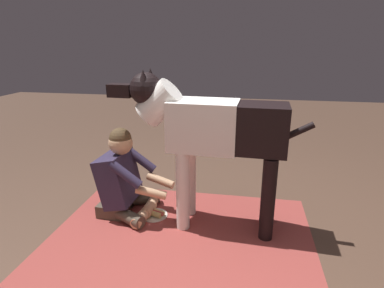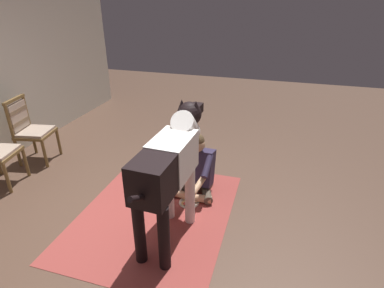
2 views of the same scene
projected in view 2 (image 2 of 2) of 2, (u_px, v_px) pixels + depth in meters
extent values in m
plane|color=brown|center=(140.00, 225.00, 3.43)|extent=(13.87, 13.87, 0.00)
cube|color=#963B36|center=(155.00, 213.00, 3.60)|extent=(2.11, 1.68, 0.01)
cylinder|color=brown|center=(26.00, 163.00, 4.27)|extent=(0.04, 0.04, 0.42)
cylinder|color=brown|center=(7.00, 179.00, 3.90)|extent=(0.04, 0.04, 0.42)
cylinder|color=brown|center=(59.00, 142.00, 4.87)|extent=(0.04, 0.04, 0.42)
cylinder|color=brown|center=(45.00, 154.00, 4.49)|extent=(0.04, 0.04, 0.42)
cylinder|color=brown|center=(34.00, 141.00, 4.90)|extent=(0.04, 0.04, 0.42)
cylinder|color=brown|center=(18.00, 153.00, 4.53)|extent=(0.04, 0.04, 0.42)
cube|color=brown|center=(36.00, 134.00, 4.60)|extent=(0.54, 0.54, 0.04)
cube|color=tan|center=(35.00, 131.00, 4.58)|extent=(0.50, 0.50, 0.04)
cylinder|color=brown|center=(26.00, 111.00, 4.68)|extent=(0.04, 0.04, 0.52)
cylinder|color=brown|center=(9.00, 121.00, 4.31)|extent=(0.04, 0.04, 0.52)
cube|color=brown|center=(14.00, 100.00, 4.39)|extent=(0.46, 0.13, 0.04)
cube|color=tan|center=(18.00, 116.00, 4.50)|extent=(0.38, 0.12, 0.40)
cube|color=#7D654A|center=(17.00, 110.00, 4.46)|extent=(0.39, 0.13, 0.06)
cube|color=#7D654A|center=(20.00, 122.00, 4.54)|extent=(0.39, 0.13, 0.06)
cube|color=#4F4336|center=(199.00, 183.00, 4.08)|extent=(0.26, 0.35, 0.12)
cylinder|color=#4F4336|center=(206.00, 192.00, 3.89)|extent=(0.41, 0.25, 0.11)
cylinder|color=tan|center=(197.00, 198.00, 3.79)|extent=(0.10, 0.36, 0.09)
cylinder|color=#4F4336|center=(183.00, 187.00, 3.99)|extent=(0.41, 0.28, 0.11)
cylinder|color=tan|center=(184.00, 195.00, 3.84)|extent=(0.14, 0.37, 0.09)
cube|color=#312844|center=(198.00, 166.00, 3.92)|extent=(0.32, 0.41, 0.49)
cylinder|color=#312844|center=(207.00, 166.00, 3.68)|extent=(0.30, 0.09, 0.24)
cylinder|color=tan|center=(198.00, 186.00, 3.60)|extent=(0.28, 0.12, 0.12)
cylinder|color=#312844|center=(180.00, 161.00, 3.78)|extent=(0.30, 0.09, 0.24)
cylinder|color=tan|center=(178.00, 182.00, 3.67)|extent=(0.28, 0.10, 0.12)
sphere|color=tan|center=(197.00, 144.00, 3.73)|extent=(0.21, 0.21, 0.21)
sphere|color=brown|center=(197.00, 141.00, 3.71)|extent=(0.19, 0.19, 0.19)
cylinder|color=white|center=(169.00, 192.00, 3.42)|extent=(0.11, 0.11, 0.68)
cylinder|color=white|center=(190.00, 196.00, 3.34)|extent=(0.11, 0.11, 0.68)
cylinder|color=black|center=(139.00, 232.00, 2.84)|extent=(0.11, 0.11, 0.68)
cylinder|color=black|center=(164.00, 238.00, 2.76)|extent=(0.11, 0.11, 0.68)
cube|color=white|center=(173.00, 156.00, 3.02)|extent=(0.56, 0.38, 0.40)
cube|color=black|center=(154.00, 178.00, 2.67)|extent=(0.49, 0.36, 0.38)
cylinder|color=white|center=(186.00, 127.00, 3.26)|extent=(0.40, 0.27, 0.39)
sphere|color=black|center=(189.00, 114.00, 3.31)|extent=(0.26, 0.26, 0.26)
cube|color=black|center=(196.00, 109.00, 3.50)|extent=(0.20, 0.13, 0.11)
cone|color=black|center=(182.00, 105.00, 3.28)|extent=(0.10, 0.10, 0.12)
cone|color=black|center=(196.00, 106.00, 3.23)|extent=(0.10, 0.10, 0.12)
cylinder|color=black|center=(141.00, 198.00, 2.47)|extent=(0.35, 0.07, 0.23)
cylinder|color=silver|center=(189.00, 203.00, 3.79)|extent=(0.25, 0.25, 0.01)
cylinder|color=#D7C475|center=(190.00, 201.00, 3.77)|extent=(0.19, 0.11, 0.05)
cylinder|color=#D7C475|center=(188.00, 200.00, 3.79)|extent=(0.19, 0.11, 0.05)
cylinder|color=#AE453B|center=(189.00, 200.00, 3.77)|extent=(0.20, 0.10, 0.04)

